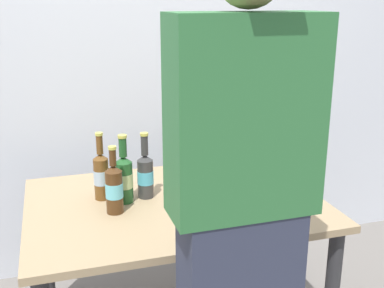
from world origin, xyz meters
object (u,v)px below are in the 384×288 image
laptop (239,175)px  beer_bottle_brown (124,177)px  beer_bottle_green (145,174)px  beer_bottle_amber (114,188)px  person_figure (241,226)px  beer_bottle_dark (101,174)px

laptop → beer_bottle_brown: 0.56m
beer_bottle_green → beer_bottle_amber: 0.19m
beer_bottle_amber → beer_bottle_green: bearing=38.1°
beer_bottle_green → beer_bottle_brown: (-0.10, -0.03, 0.00)m
laptop → beer_bottle_brown: (-0.55, -0.05, 0.07)m
beer_bottle_green → beer_bottle_brown: size_ratio=0.98×
laptop → person_figure: bearing=-112.2°
beer_bottle_green → person_figure: person_figure is taller
laptop → beer_bottle_brown: size_ratio=1.29×
beer_bottle_amber → laptop: bearing=13.2°
beer_bottle_green → laptop: bearing=2.9°
beer_bottle_dark → beer_bottle_amber: bearing=-78.1°
beer_bottle_dark → beer_bottle_brown: 0.11m
beer_bottle_dark → beer_bottle_amber: size_ratio=1.06×
beer_bottle_brown → person_figure: size_ratio=0.17×
beer_bottle_amber → beer_bottle_brown: bearing=59.7°
beer_bottle_green → beer_bottle_amber: (-0.15, -0.12, 0.00)m
beer_bottle_green → person_figure: size_ratio=0.17×
beer_bottle_brown → person_figure: 0.74m
laptop → beer_bottle_green: 0.46m
beer_bottle_dark → beer_bottle_amber: 0.16m
laptop → beer_bottle_dark: 0.64m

